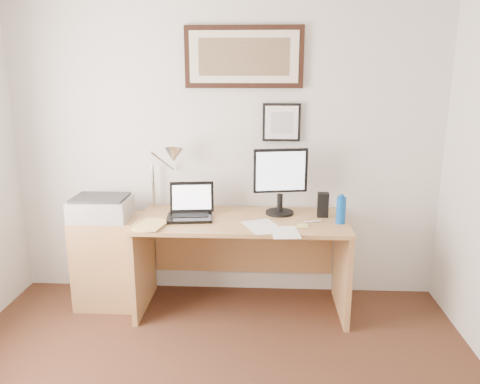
# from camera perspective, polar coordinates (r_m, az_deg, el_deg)

# --- Properties ---
(wall_back) EXTENTS (3.50, 0.02, 2.50)m
(wall_back) POSITION_cam_1_polar(r_m,az_deg,el_deg) (3.83, -1.78, 5.57)
(wall_back) COLOR silver
(wall_back) RESTS_ON ground
(side_cabinet) EXTENTS (0.50, 0.40, 0.73)m
(side_cabinet) POSITION_cam_1_polar(r_m,az_deg,el_deg) (3.94, -15.65, -8.07)
(side_cabinet) COLOR #AC7C48
(side_cabinet) RESTS_ON floor
(water_bottle) EXTENTS (0.07, 0.07, 0.20)m
(water_bottle) POSITION_cam_1_polar(r_m,az_deg,el_deg) (3.52, 12.21, -2.19)
(water_bottle) COLOR #0C4DA8
(water_bottle) RESTS_ON desk
(bottle_cap) EXTENTS (0.04, 0.04, 0.02)m
(bottle_cap) POSITION_cam_1_polar(r_m,az_deg,el_deg) (3.50, 12.30, -0.46)
(bottle_cap) COLOR #0C4DA8
(bottle_cap) RESTS_ON water_bottle
(speaker) EXTENTS (0.09, 0.08, 0.19)m
(speaker) POSITION_cam_1_polar(r_m,az_deg,el_deg) (3.66, 10.07, -1.55)
(speaker) COLOR black
(speaker) RESTS_ON desk
(paper_sheet_a) EXTENTS (0.33, 0.38, 0.00)m
(paper_sheet_a) POSITION_cam_1_polar(r_m,az_deg,el_deg) (3.40, 2.76, -4.22)
(paper_sheet_a) COLOR white
(paper_sheet_a) RESTS_ON desk
(paper_sheet_b) EXTENTS (0.22, 0.29, 0.00)m
(paper_sheet_b) POSITION_cam_1_polar(r_m,az_deg,el_deg) (3.29, 5.50, -4.92)
(paper_sheet_b) COLOR white
(paper_sheet_b) RESTS_ON desk
(sticky_pad) EXTENTS (0.08, 0.08, 0.01)m
(sticky_pad) POSITION_cam_1_polar(r_m,az_deg,el_deg) (3.42, 7.61, -4.11)
(sticky_pad) COLOR #F1DE72
(sticky_pad) RESTS_ON desk
(marker_pen) EXTENTS (0.14, 0.06, 0.02)m
(marker_pen) POSITION_cam_1_polar(r_m,az_deg,el_deg) (3.53, 8.85, -3.58)
(marker_pen) COLOR white
(marker_pen) RESTS_ON desk
(book) EXTENTS (0.24, 0.30, 0.02)m
(book) POSITION_cam_1_polar(r_m,az_deg,el_deg) (3.50, -12.24, -3.85)
(book) COLOR #E1C669
(book) RESTS_ON desk
(desk) EXTENTS (1.60, 0.70, 0.75)m
(desk) POSITION_cam_1_polar(r_m,az_deg,el_deg) (3.73, 0.27, -6.36)
(desk) COLOR #AC7C48
(desk) RESTS_ON floor
(laptop) EXTENTS (0.37, 0.33, 0.26)m
(laptop) POSITION_cam_1_polar(r_m,az_deg,el_deg) (3.61, -6.06, -2.21)
(laptop) COLOR black
(laptop) RESTS_ON desk
(lcd_monitor) EXTENTS (0.42, 0.22, 0.52)m
(lcd_monitor) POSITION_cam_1_polar(r_m,az_deg,el_deg) (3.63, 4.95, 1.69)
(lcd_monitor) COLOR black
(lcd_monitor) RESTS_ON desk
(printer) EXTENTS (0.44, 0.34, 0.18)m
(printer) POSITION_cam_1_polar(r_m,az_deg,el_deg) (3.78, -16.59, -1.85)
(printer) COLOR #ACACAF
(printer) RESTS_ON side_cabinet
(desk_lamp) EXTENTS (0.29, 0.27, 0.53)m
(desk_lamp) POSITION_cam_1_polar(r_m,az_deg,el_deg) (3.71, -8.34, 4.16)
(desk_lamp) COLOR silver
(desk_lamp) RESTS_ON desk
(picture_large) EXTENTS (0.92, 0.04, 0.47)m
(picture_large) POSITION_cam_1_polar(r_m,az_deg,el_deg) (3.74, 0.48, 16.14)
(picture_large) COLOR black
(picture_large) RESTS_ON wall_back
(picture_small) EXTENTS (0.30, 0.03, 0.30)m
(picture_small) POSITION_cam_1_polar(r_m,az_deg,el_deg) (3.76, 5.08, 8.45)
(picture_small) COLOR black
(picture_small) RESTS_ON wall_back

